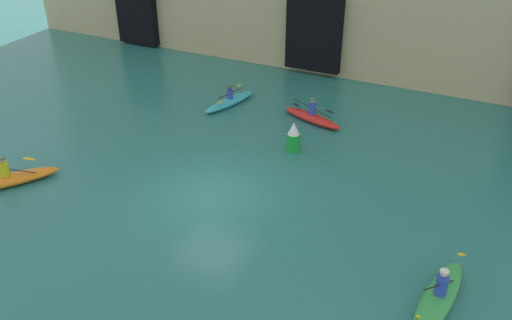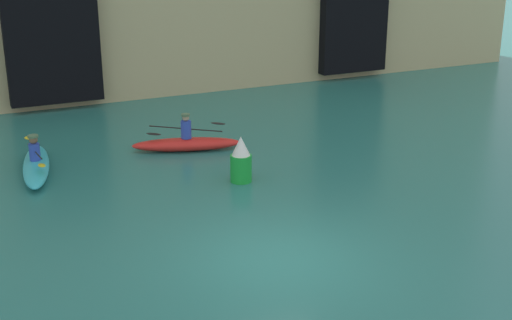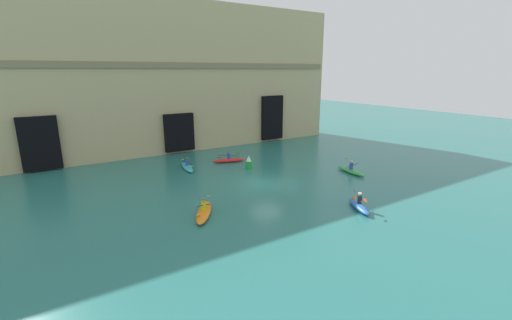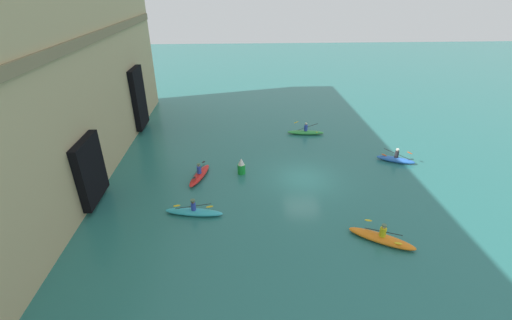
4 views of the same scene
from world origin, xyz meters
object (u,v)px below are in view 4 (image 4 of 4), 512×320
at_px(kayak_cyan, 194,212).
at_px(kayak_red, 200,175).
at_px(kayak_blue, 396,159).
at_px(marker_buoy, 241,167).
at_px(kayak_orange, 382,238).
at_px(kayak_green, 306,132).

height_order(kayak_cyan, kayak_red, kayak_red).
xyz_separation_m(kayak_blue, marker_buoy, (-1.15, 12.03, 0.32)).
relative_size(kayak_blue, marker_buoy, 2.29).
distance_m(kayak_blue, kayak_cyan, 16.13).
relative_size(kayak_orange, kayak_green, 1.01).
xyz_separation_m(kayak_orange, kayak_blue, (8.95, -4.56, 0.03)).
distance_m(kayak_cyan, kayak_green, 14.80).
bearing_deg(kayak_cyan, kayak_blue, -149.29).
height_order(kayak_red, marker_buoy, marker_buoy).
xyz_separation_m(kayak_orange, kayak_red, (7.32, 10.48, 0.01)).
height_order(kayak_blue, kayak_cyan, kayak_blue).
bearing_deg(kayak_blue, kayak_cyan, -133.08).
bearing_deg(marker_buoy, kayak_orange, -136.27).
distance_m(kayak_orange, kayak_green, 14.82).
bearing_deg(kayak_green, kayak_red, -134.26).
bearing_deg(kayak_blue, kayak_red, -148.69).
distance_m(kayak_cyan, marker_buoy, 5.68).
bearing_deg(kayak_cyan, marker_buoy, -112.41).
relative_size(kayak_cyan, marker_buoy, 2.91).
bearing_deg(kayak_blue, kayak_green, 161.23).
bearing_deg(kayak_green, kayak_cyan, -120.95).
bearing_deg(kayak_green, marker_buoy, -124.59).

